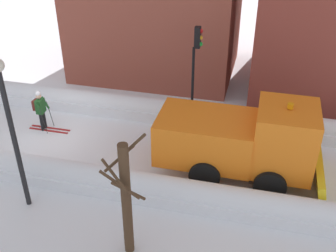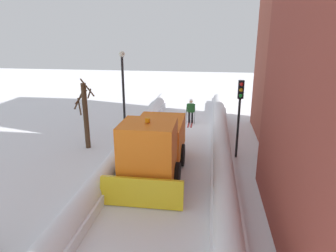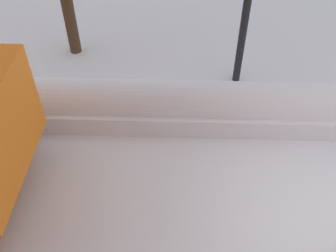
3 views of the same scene
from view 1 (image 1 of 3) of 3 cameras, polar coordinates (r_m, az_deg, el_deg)
The scene contains 8 objects.
ground_plane at distance 16.09m, azimuth 17.50°, elevation -6.13°, with size 80.00×80.00×0.00m, color white.
snowbank_left at distance 18.01m, azimuth 17.55°, elevation -0.28°, with size 1.10×36.00×0.94m.
snowbank_right at distance 13.90m, azimuth 17.90°, elevation -11.35°, with size 1.10×36.00×0.90m.
plow_truck at distance 14.68m, azimuth 10.31°, elevation -1.90°, with size 3.20×5.98×3.12m.
skier at distance 18.15m, azimuth -17.17°, elevation 2.31°, with size 0.62×1.80×1.81m.
traffic_light_pole at distance 17.73m, azimuth 3.90°, elevation 9.79°, with size 0.28×0.42×4.10m.
street_lamp at distance 12.98m, azimuth -21.03°, elevation 0.90°, with size 0.40×0.40×5.18m.
bare_tree_near at distance 11.33m, azimuth -5.81°, elevation -9.88°, with size 1.00×1.17×4.06m.
Camera 1 is at (12.91, 8.27, 9.45)m, focal length 44.17 mm.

